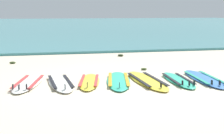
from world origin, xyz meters
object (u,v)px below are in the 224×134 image
at_px(surfboard_1, 60,83).
at_px(surfboard_3, 118,80).
at_px(surfboard_0, 28,83).
at_px(surfboard_5, 178,80).
at_px(surfboard_2, 89,81).
at_px(surfboard_6, 204,78).
at_px(surfboard_4, 147,80).

bearing_deg(surfboard_1, surfboard_3, -2.13).
bearing_deg(surfboard_0, surfboard_5, -7.13).
bearing_deg(surfboard_2, surfboard_0, 173.59).
relative_size(surfboard_1, surfboard_6, 0.91).
height_order(surfboard_5, surfboard_6, same).
bearing_deg(surfboard_4, surfboard_3, 168.53).
bearing_deg(surfboard_2, surfboard_4, -6.94).
bearing_deg(surfboard_0, surfboard_3, -5.13).
relative_size(surfboard_0, surfboard_4, 0.91).
distance_m(surfboard_3, surfboard_6, 2.23).
distance_m(surfboard_2, surfboard_6, 2.97).
height_order(surfboard_3, surfboard_6, same).
height_order(surfboard_0, surfboard_4, same).
bearing_deg(surfboard_0, surfboard_2, -6.41).
bearing_deg(surfboard_3, surfboard_0, 174.87).
bearing_deg(surfboard_1, surfboard_5, -6.19).
bearing_deg(surfboard_5, surfboard_2, 172.39).
bearing_deg(surfboard_0, surfboard_6, -5.67).
distance_m(surfboard_5, surfboard_6, 0.73).
relative_size(surfboard_1, surfboard_5, 1.06).
distance_m(surfboard_0, surfboard_2, 1.48).
bearing_deg(surfboard_4, surfboard_0, 173.33).
height_order(surfboard_1, surfboard_3, same).
bearing_deg(surfboard_3, surfboard_2, 177.44).
xyz_separation_m(surfboard_0, surfboard_4, (2.90, -0.34, -0.00)).
height_order(surfboard_3, surfboard_5, same).
xyz_separation_m(surfboard_3, surfboard_5, (1.49, -0.26, 0.00)).
distance_m(surfboard_2, surfboard_4, 1.44).
xyz_separation_m(surfboard_1, surfboard_4, (2.14, -0.20, -0.00)).
relative_size(surfboard_4, surfboard_6, 1.02).
distance_m(surfboard_0, surfboard_1, 0.78).
relative_size(surfboard_3, surfboard_5, 1.15).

